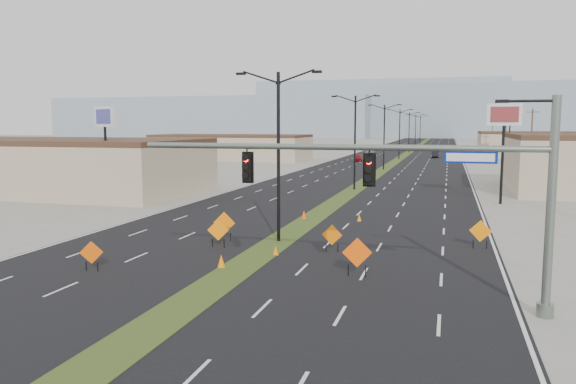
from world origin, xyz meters
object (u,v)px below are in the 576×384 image
(streetlight_3, at_px, (400,132))
(streetlight_5, at_px, (416,130))
(construction_sign_3, at_px, (332,236))
(streetlight_0, at_px, (278,151))
(cone_3, at_px, (304,215))
(car_far, at_px, (370,150))
(cone_2, at_px, (359,218))
(streetlight_1, at_px, (355,139))
(streetlight_2, at_px, (384,135))
(car_left, at_px, (358,158))
(construction_sign_1, at_px, (218,231))
(construction_sign_5, at_px, (480,232))
(pole_sign_west, at_px, (105,124))
(pole_sign_east_near, at_px, (504,123))
(signal_mast, at_px, (418,183))
(construction_sign_0, at_px, (91,254))
(streetlight_6, at_px, (420,129))
(streetlight_4, at_px, (409,131))
(cone_0, at_px, (221,261))
(car_mid, at_px, (435,155))
(construction_sign_4, at_px, (357,254))
(construction_sign_2, at_px, (224,224))
(pole_sign_east_far, at_px, (510,124))
(cone_1, at_px, (276,250))

(streetlight_3, relative_size, streetlight_5, 1.00)
(streetlight_5, height_order, construction_sign_3, streetlight_5)
(streetlight_0, bearing_deg, cone_3, 93.60)
(car_far, xyz_separation_m, cone_2, (12.36, -98.16, -0.46))
(streetlight_1, bearing_deg, streetlight_2, 90.00)
(car_left, relative_size, cone_2, 7.17)
(construction_sign_1, relative_size, construction_sign_5, 0.99)
(construction_sign_3, xyz_separation_m, cone_2, (-0.06, 10.18, -0.62))
(pole_sign_west, bearing_deg, pole_sign_east_near, 34.74)
(streetlight_0, distance_m, pole_sign_east_near, 25.19)
(streetlight_5, bearing_deg, construction_sign_5, -85.26)
(signal_mast, bearing_deg, car_far, 98.47)
(car_far, bearing_deg, construction_sign_0, -90.23)
(streetlight_6, bearing_deg, streetlight_3, -90.00)
(streetlight_4, bearing_deg, cone_0, -90.42)
(streetlight_0, height_order, cone_0, streetlight_0)
(car_mid, relative_size, cone_3, 6.05)
(construction_sign_3, relative_size, construction_sign_4, 0.83)
(streetlight_0, distance_m, pole_sign_west, 24.86)
(car_left, bearing_deg, construction_sign_1, -94.12)
(cone_0, distance_m, pole_sign_west, 29.23)
(streetlight_5, height_order, construction_sign_0, streetlight_5)
(car_mid, relative_size, cone_2, 7.58)
(construction_sign_0, height_order, cone_3, construction_sign_0)
(construction_sign_2, bearing_deg, pole_sign_east_far, 68.60)
(streetlight_6, height_order, pole_sign_east_far, streetlight_6)
(construction_sign_2, bearing_deg, streetlight_2, 81.67)
(streetlight_4, distance_m, cone_3, 104.02)
(pole_sign_west, bearing_deg, car_far, 105.78)
(streetlight_2, bearing_deg, cone_1, -89.14)
(construction_sign_2, relative_size, construction_sign_5, 1.09)
(cone_1, bearing_deg, signal_mast, -40.39)
(streetlight_2, distance_m, streetlight_5, 84.00)
(construction_sign_3, bearing_deg, cone_1, -145.56)
(construction_sign_5, distance_m, cone_3, 13.88)
(streetlight_0, xyz_separation_m, streetlight_6, (0.00, 168.00, 0.00))
(signal_mast, height_order, car_far, signal_mast)
(construction_sign_4, relative_size, construction_sign_5, 1.11)
(construction_sign_2, height_order, construction_sign_4, construction_sign_4)
(car_mid, relative_size, construction_sign_4, 2.19)
(cone_1, height_order, cone_3, cone_3)
(streetlight_1, distance_m, car_left, 47.57)
(car_far, bearing_deg, pole_sign_east_far, -43.55)
(streetlight_6, height_order, construction_sign_0, streetlight_6)
(construction_sign_3, bearing_deg, streetlight_0, 156.25)
(streetlight_0, xyz_separation_m, construction_sign_4, (5.75, -6.53, -4.33))
(construction_sign_0, bearing_deg, construction_sign_5, 4.69)
(construction_sign_3, distance_m, cone_2, 10.20)
(streetlight_2, relative_size, cone_1, 18.41)
(construction_sign_2, relative_size, pole_sign_west, 0.21)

